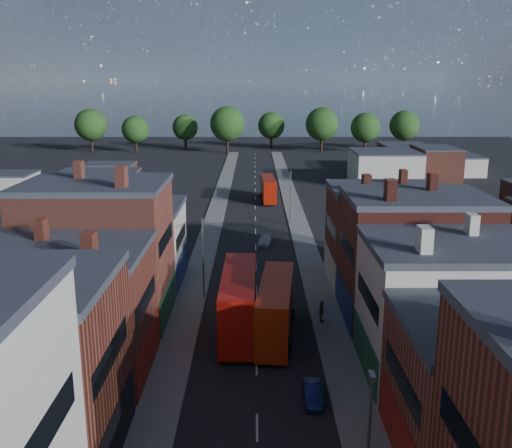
{
  "coord_description": "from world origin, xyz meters",
  "views": [
    {
      "loc": [
        -0.15,
        -23.43,
        21.03
      ],
      "look_at": [
        0.0,
        32.78,
        6.93
      ],
      "focal_mm": 40.0,
      "sensor_mm": 36.0,
      "label": 1
    }
  ],
  "objects_px": {
    "bus_0": "(239,302)",
    "bus_1": "(276,308)",
    "bus_2": "(268,188)",
    "ped_3": "(321,311)",
    "car_1": "(313,393)",
    "car_3": "(265,240)",
    "car_2": "(235,267)"
  },
  "relations": [
    {
      "from": "car_1",
      "to": "car_2",
      "type": "xyz_separation_m",
      "value": [
        -6.14,
        27.06,
        -0.04
      ]
    },
    {
      "from": "bus_1",
      "to": "bus_2",
      "type": "bearing_deg",
      "value": 95.14
    },
    {
      "from": "bus_0",
      "to": "bus_2",
      "type": "height_order",
      "value": "bus_0"
    },
    {
      "from": "bus_2",
      "to": "ped_3",
      "type": "height_order",
      "value": "bus_2"
    },
    {
      "from": "car_3",
      "to": "car_2",
      "type": "bearing_deg",
      "value": -100.19
    },
    {
      "from": "bus_1",
      "to": "car_3",
      "type": "xyz_separation_m",
      "value": [
        -0.42,
        28.17,
        -2.08
      ]
    },
    {
      "from": "bus_0",
      "to": "ped_3",
      "type": "bearing_deg",
      "value": 15.87
    },
    {
      "from": "bus_1",
      "to": "car_2",
      "type": "distance_m",
      "value": 17.68
    },
    {
      "from": "bus_1",
      "to": "bus_2",
      "type": "relative_size",
      "value": 1.14
    },
    {
      "from": "bus_1",
      "to": "bus_2",
      "type": "height_order",
      "value": "bus_1"
    },
    {
      "from": "car_1",
      "to": "ped_3",
      "type": "distance_m",
      "value": 12.98
    },
    {
      "from": "bus_0",
      "to": "car_2",
      "type": "height_order",
      "value": "bus_0"
    },
    {
      "from": "car_2",
      "to": "bus_0",
      "type": "bearing_deg",
      "value": -85.63
    },
    {
      "from": "bus_0",
      "to": "bus_1",
      "type": "xyz_separation_m",
      "value": [
        3.12,
        -0.87,
        -0.22
      ]
    },
    {
      "from": "bus_0",
      "to": "bus_1",
      "type": "relative_size",
      "value": 1.07
    },
    {
      "from": "bus_0",
      "to": "ped_3",
      "type": "relative_size",
      "value": 6.25
    },
    {
      "from": "bus_2",
      "to": "ped_3",
      "type": "relative_size",
      "value": 5.16
    },
    {
      "from": "car_3",
      "to": "bus_0",
      "type": "bearing_deg",
      "value": -88.09
    },
    {
      "from": "car_1",
      "to": "car_3",
      "type": "height_order",
      "value": "car_1"
    },
    {
      "from": "bus_0",
      "to": "car_1",
      "type": "xyz_separation_m",
      "value": [
        5.3,
        -10.83,
        -2.28
      ]
    },
    {
      "from": "bus_0",
      "to": "ped_3",
      "type": "xyz_separation_m",
      "value": [
        7.32,
        1.98,
        -1.75
      ]
    },
    {
      "from": "ped_3",
      "to": "bus_1",
      "type": "bearing_deg",
      "value": 133.5
    },
    {
      "from": "car_2",
      "to": "ped_3",
      "type": "height_order",
      "value": "ped_3"
    },
    {
      "from": "bus_0",
      "to": "bus_2",
      "type": "relative_size",
      "value": 1.21
    },
    {
      "from": "bus_1",
      "to": "bus_0",
      "type": "bearing_deg",
      "value": 170.19
    },
    {
      "from": "car_3",
      "to": "ped_3",
      "type": "relative_size",
      "value": 1.93
    },
    {
      "from": "bus_0",
      "to": "bus_1",
      "type": "bearing_deg",
      "value": -14.93
    },
    {
      "from": "car_1",
      "to": "car_2",
      "type": "relative_size",
      "value": 0.91
    },
    {
      "from": "bus_1",
      "to": "bus_2",
      "type": "distance_m",
      "value": 56.37
    },
    {
      "from": "bus_1",
      "to": "car_3",
      "type": "relative_size",
      "value": 3.04
    },
    {
      "from": "car_1",
      "to": "bus_2",
      "type": "bearing_deg",
      "value": 92.28
    },
    {
      "from": "bus_0",
      "to": "car_3",
      "type": "distance_m",
      "value": 27.53
    }
  ]
}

